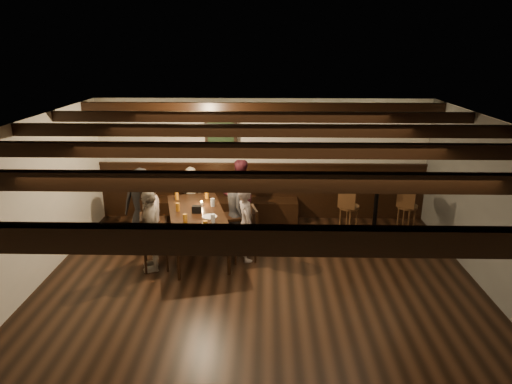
{
  "coord_description": "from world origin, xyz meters",
  "views": [
    {
      "loc": [
        0.08,
        -5.3,
        3.38
      ],
      "look_at": [
        -0.08,
        1.3,
        1.24
      ],
      "focal_mm": 32.0,
      "sensor_mm": 36.0,
      "label": 1
    }
  ],
  "objects_px": {
    "person_right_near": "(236,205)",
    "person_left_far": "(151,230)",
    "person_bench_right": "(240,194)",
    "person_left_near": "(151,210)",
    "chair_right_far": "(245,244)",
    "high_top_table": "(376,205)",
    "chair_left_far": "(155,252)",
    "bar_stool_right": "(405,225)",
    "person_bench_left": "(142,203)",
    "person_right_far": "(246,224)",
    "chair_right_near": "(235,224)",
    "person_bench_centre": "(191,198)",
    "dining_table": "(197,215)",
    "chair_left_near": "(154,230)",
    "bar_stool_left": "(348,225)"
  },
  "relations": [
    {
      "from": "person_right_near",
      "to": "person_right_far",
      "type": "height_order",
      "value": "person_right_near"
    },
    {
      "from": "person_left_near",
      "to": "person_bench_right",
      "type": "bearing_deg",
      "value": 105.26
    },
    {
      "from": "person_bench_centre",
      "to": "person_left_far",
      "type": "height_order",
      "value": "person_left_far"
    },
    {
      "from": "person_bench_left",
      "to": "person_bench_right",
      "type": "bearing_deg",
      "value": 180.0
    },
    {
      "from": "chair_left_far",
      "to": "person_left_far",
      "type": "xyz_separation_m",
      "value": [
        -0.03,
        -0.01,
        0.38
      ]
    },
    {
      "from": "dining_table",
      "to": "person_right_near",
      "type": "relative_size",
      "value": 1.66
    },
    {
      "from": "person_bench_centre",
      "to": "chair_right_near",
      "type": "bearing_deg",
      "value": 140.14
    },
    {
      "from": "person_bench_right",
      "to": "high_top_table",
      "type": "distance_m",
      "value": 2.5
    },
    {
      "from": "chair_right_near",
      "to": "person_left_near",
      "type": "height_order",
      "value": "person_left_near"
    },
    {
      "from": "bar_stool_right",
      "to": "chair_right_far",
      "type": "bearing_deg",
      "value": -137.28
    },
    {
      "from": "person_bench_right",
      "to": "chair_left_far",
      "type": "bearing_deg",
      "value": 39.83
    },
    {
      "from": "person_left_far",
      "to": "bar_stool_right",
      "type": "distance_m",
      "value": 4.3
    },
    {
      "from": "person_bench_left",
      "to": "bar_stool_left",
      "type": "bearing_deg",
      "value": 159.69
    },
    {
      "from": "person_right_near",
      "to": "high_top_table",
      "type": "xyz_separation_m",
      "value": [
        2.46,
        -0.15,
        0.07
      ]
    },
    {
      "from": "person_left_near",
      "to": "person_right_near",
      "type": "xyz_separation_m",
      "value": [
        1.45,
        0.37,
        -0.02
      ]
    },
    {
      "from": "bar_stool_right",
      "to": "person_left_far",
      "type": "bearing_deg",
      "value": -136.39
    },
    {
      "from": "person_bench_right",
      "to": "person_left_far",
      "type": "bearing_deg",
      "value": 39.29
    },
    {
      "from": "chair_right_far",
      "to": "person_left_near",
      "type": "bearing_deg",
      "value": 58.5
    },
    {
      "from": "chair_left_near",
      "to": "bar_stool_right",
      "type": "bearing_deg",
      "value": 76.44
    },
    {
      "from": "chair_right_near",
      "to": "person_bench_left",
      "type": "height_order",
      "value": "person_bench_left"
    },
    {
      "from": "chair_right_near",
      "to": "person_right_far",
      "type": "relative_size",
      "value": 0.7
    },
    {
      "from": "dining_table",
      "to": "chair_left_near",
      "type": "bearing_deg",
      "value": 147.97
    },
    {
      "from": "chair_left_near",
      "to": "person_right_near",
      "type": "bearing_deg",
      "value": 90.0
    },
    {
      "from": "person_right_near",
      "to": "person_left_far",
      "type": "bearing_deg",
      "value": 120.96
    },
    {
      "from": "chair_left_far",
      "to": "bar_stool_right",
      "type": "xyz_separation_m",
      "value": [
        4.16,
        0.93,
        0.13
      ]
    },
    {
      "from": "dining_table",
      "to": "person_bench_centre",
      "type": "height_order",
      "value": "person_bench_centre"
    },
    {
      "from": "person_left_near",
      "to": "person_right_far",
      "type": "xyz_separation_m",
      "value": [
        1.68,
        -0.5,
        -0.02
      ]
    },
    {
      "from": "person_bench_right",
      "to": "person_bench_centre",
      "type": "bearing_deg",
      "value": -9.46
    },
    {
      "from": "person_bench_right",
      "to": "person_left_near",
      "type": "xyz_separation_m",
      "value": [
        -1.49,
        -0.84,
        -0.03
      ]
    },
    {
      "from": "dining_table",
      "to": "bar_stool_right",
      "type": "relative_size",
      "value": 1.95
    },
    {
      "from": "dining_table",
      "to": "person_bench_right",
      "type": "relative_size",
      "value": 1.55
    },
    {
      "from": "person_bench_centre",
      "to": "high_top_table",
      "type": "bearing_deg",
      "value": 156.36
    },
    {
      "from": "person_left_near",
      "to": "chair_right_near",
      "type": "bearing_deg",
      "value": 90.0
    },
    {
      "from": "chair_left_near",
      "to": "person_right_near",
      "type": "xyz_separation_m",
      "value": [
        1.42,
        0.36,
        0.35
      ]
    },
    {
      "from": "chair_right_far",
      "to": "person_right_near",
      "type": "xyz_separation_m",
      "value": [
        -0.19,
        0.88,
        0.36
      ]
    },
    {
      "from": "chair_left_far",
      "to": "person_right_far",
      "type": "relative_size",
      "value": 0.71
    },
    {
      "from": "chair_right_far",
      "to": "person_right_near",
      "type": "height_order",
      "value": "person_right_near"
    },
    {
      "from": "dining_table",
      "to": "person_right_far",
      "type": "xyz_separation_m",
      "value": [
        0.84,
        -0.25,
        -0.04
      ]
    },
    {
      "from": "person_left_far",
      "to": "person_right_far",
      "type": "bearing_deg",
      "value": 90.0
    },
    {
      "from": "chair_left_far",
      "to": "bar_stool_right",
      "type": "relative_size",
      "value": 0.82
    },
    {
      "from": "chair_left_far",
      "to": "person_bench_right",
      "type": "relative_size",
      "value": 0.66
    },
    {
      "from": "person_bench_right",
      "to": "bar_stool_right",
      "type": "distance_m",
      "value": 3.04
    },
    {
      "from": "chair_right_far",
      "to": "person_left_near",
      "type": "distance_m",
      "value": 1.76
    },
    {
      "from": "person_bench_left",
      "to": "high_top_table",
      "type": "bearing_deg",
      "value": 163.22
    },
    {
      "from": "chair_left_far",
      "to": "person_bench_centre",
      "type": "relative_size",
      "value": 0.72
    },
    {
      "from": "chair_right_far",
      "to": "person_bench_left",
      "type": "xyz_separation_m",
      "value": [
        -1.9,
        0.91,
        0.37
      ]
    },
    {
      "from": "person_left_far",
      "to": "person_right_far",
      "type": "relative_size",
      "value": 1.05
    },
    {
      "from": "person_left_far",
      "to": "bar_stool_right",
      "type": "xyz_separation_m",
      "value": [
        4.19,
        0.93,
        -0.25
      ]
    },
    {
      "from": "chair_left_far",
      "to": "person_bench_left",
      "type": "distance_m",
      "value": 1.41
    },
    {
      "from": "chair_right_far",
      "to": "high_top_table",
      "type": "distance_m",
      "value": 2.42
    }
  ]
}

